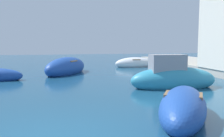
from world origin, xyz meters
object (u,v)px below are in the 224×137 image
at_px(moored_boat_3, 173,78).
at_px(moored_boat_6, 183,108).
at_px(moored_boat_2, 135,63).
at_px(moored_boat_4, 66,68).

xyz_separation_m(moored_boat_3, moored_boat_6, (-1.93, -4.49, -0.15)).
bearing_deg(moored_boat_3, moored_boat_6, -110.04).
bearing_deg(moored_boat_6, moored_boat_2, -160.16).
xyz_separation_m(moored_boat_3, moored_boat_4, (-4.93, 6.61, -0.06)).
bearing_deg(moored_boat_4, moored_boat_2, -29.42).
bearing_deg(moored_boat_3, moored_boat_4, 129.93).
relative_size(moored_boat_3, moored_boat_4, 0.91).
xyz_separation_m(moored_boat_2, moored_boat_3, (-1.31, -10.00, 0.16)).
bearing_deg(moored_boat_2, moored_boat_3, -94.93).
bearing_deg(moored_boat_3, moored_boat_2, 85.77).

